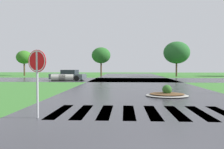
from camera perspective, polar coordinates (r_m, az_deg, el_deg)
The scene contains 8 objects.
asphalt_roadway at distance 14.40m, azimuth 7.45°, elevation -4.97°, with size 10.59×80.00×0.01m, color #35353A.
asphalt_cross_road at distance 29.62m, azimuth 5.28°, elevation -1.33°, with size 90.00×9.53×0.01m, color #35353A.
crosswalk_stripes at distance 8.94m, azimuth 10.10°, elevation -9.35°, with size 7.65×2.89×0.01m.
stop_sign at distance 8.11m, azimuth -18.31°, elevation 1.64°, with size 0.72×0.30×2.33m.
median_island at distance 13.74m, azimuth 13.67°, elevation -4.78°, with size 2.46×2.04×0.68m.
car_white_sedan at distance 28.73m, azimuth -10.94°, elevation -0.26°, with size 4.52×2.51×1.32m.
drainage_pipe_stack at distance 27.80m, azimuth -12.36°, elevation -0.77°, with size 2.71×1.15×0.80m.
background_treeline at distance 41.53m, azimuth 15.85°, elevation 5.02°, with size 43.35×5.76×6.02m.
Camera 1 is at (-1.06, -4.25, 1.78)m, focal length 36.36 mm.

